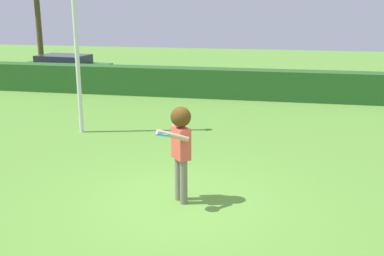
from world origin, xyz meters
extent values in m
plane|color=#5C9336|center=(0.00, 0.00, 0.00)|extent=(60.00, 60.00, 0.00)
cylinder|color=slate|center=(0.06, 0.02, 0.42)|extent=(0.14, 0.14, 0.84)
cylinder|color=slate|center=(-0.07, 0.18, 0.42)|extent=(0.14, 0.14, 0.84)
cube|color=#E95042|center=(0.00, 0.10, 1.13)|extent=(0.41, 0.43, 0.58)
cylinder|color=tan|center=(-0.06, -0.26, 1.37)|extent=(0.53, 0.46, 0.30)
cylinder|color=tan|center=(-0.15, 0.28, 1.11)|extent=(0.09, 0.09, 0.62)
sphere|color=tan|center=(0.00, 0.10, 1.59)|extent=(0.22, 0.22, 0.22)
sphere|color=#4C3110|center=(0.00, 0.10, 1.62)|extent=(0.37, 0.37, 0.37)
cylinder|color=#268CE5|center=(-0.22, -0.36, 1.42)|extent=(0.26, 0.26, 0.04)
cylinder|color=silver|center=(-3.86, 4.22, 2.89)|extent=(0.12, 0.12, 5.79)
cube|color=#265721|center=(0.00, 10.05, 0.56)|extent=(22.83, 0.90, 1.12)
cube|color=#1E6633|center=(-8.38, 12.32, 0.57)|extent=(4.36, 2.16, 0.55)
cube|color=#2D333D|center=(-8.38, 12.32, 1.05)|extent=(2.36, 1.80, 0.40)
cylinder|color=black|center=(-6.82, 13.00, 0.30)|extent=(0.61, 0.17, 0.60)
cylinder|color=black|center=(-7.01, 11.31, 0.30)|extent=(0.61, 0.17, 0.60)
cylinder|color=black|center=(-9.75, 13.32, 0.30)|extent=(0.61, 0.17, 0.60)
cylinder|color=black|center=(-9.94, 11.64, 0.30)|extent=(0.61, 0.17, 0.60)
cylinder|color=#4F4223|center=(-10.86, 14.73, 2.57)|extent=(0.28, 0.28, 5.14)
camera|label=1|loc=(1.79, -7.69, 3.57)|focal=43.46mm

